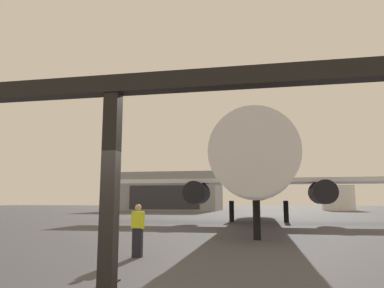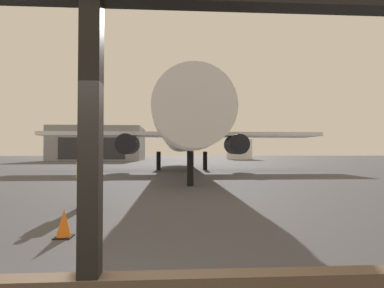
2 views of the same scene
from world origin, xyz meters
name	(u,v)px [view 1 (image 1 of 2)]	position (x,y,z in m)	size (l,w,h in m)	color
ground_plane	(244,217)	(0.00, 40.00, 0.00)	(220.00, 220.00, 0.00)	#424247
window_frame	(108,246)	(0.00, 0.00, 1.27)	(7.62, 0.24, 3.54)	brown
airplane	(257,177)	(1.74, 26.88, 3.85)	(26.90, 34.30, 10.84)	silver
ground_crew_worker	(138,230)	(-2.13, 7.33, 0.90)	(0.51, 0.33, 1.74)	black
traffic_cone	(111,269)	(-1.52, 3.72, 0.29)	(0.36, 0.36, 0.61)	orange
distant_hangar	(172,192)	(-15.74, 67.88, 3.70)	(19.27, 13.34, 7.41)	gray
fuel_storage_tank	(338,198)	(17.67, 74.65, 2.53)	(6.46, 6.46, 5.06)	white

